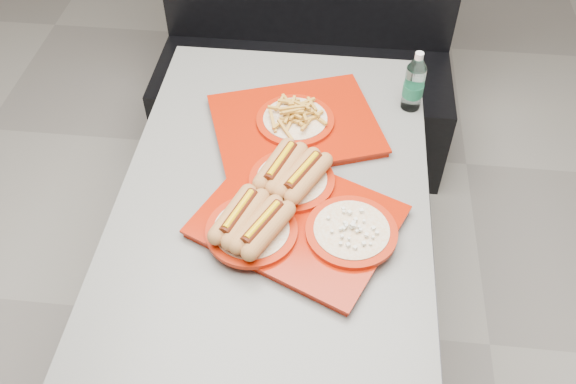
# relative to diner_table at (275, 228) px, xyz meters

# --- Properties ---
(ground) EXTENTS (6.00, 6.00, 0.00)m
(ground) POSITION_rel_diner_table_xyz_m (0.00, 0.00, -0.58)
(ground) COLOR gray
(ground) RESTS_ON ground
(diner_table) EXTENTS (0.92, 1.42, 0.75)m
(diner_table) POSITION_rel_diner_table_xyz_m (0.00, 0.00, 0.00)
(diner_table) COLOR black
(diner_table) RESTS_ON ground
(booth_bench) EXTENTS (1.30, 0.57, 1.35)m
(booth_bench) POSITION_rel_diner_table_xyz_m (0.00, 1.09, -0.18)
(booth_bench) COLOR black
(booth_bench) RESTS_ON ground
(tray_near) EXTENTS (0.63, 0.57, 0.11)m
(tray_near) POSITION_rel_diner_table_xyz_m (0.06, -0.10, 0.21)
(tray_near) COLOR #9D1704
(tray_near) RESTS_ON diner_table
(tray_far) EXTENTS (0.61, 0.55, 0.10)m
(tray_far) POSITION_rel_diner_table_xyz_m (0.03, 0.29, 0.19)
(tray_far) COLOR #9D1704
(tray_far) RESTS_ON diner_table
(water_bottle) EXTENTS (0.07, 0.07, 0.21)m
(water_bottle) POSITION_rel_diner_table_xyz_m (0.41, 0.44, 0.26)
(water_bottle) COLOR silver
(water_bottle) RESTS_ON diner_table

